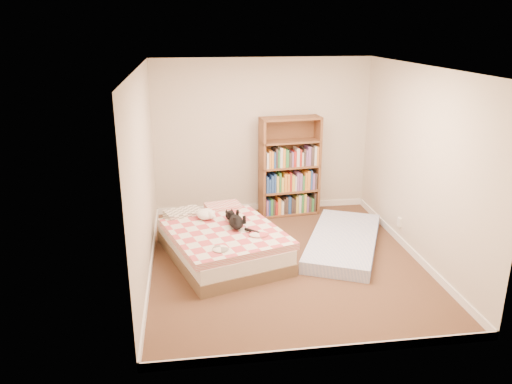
{
  "coord_description": "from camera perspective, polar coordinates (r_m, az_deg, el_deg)",
  "views": [
    {
      "loc": [
        -1.22,
        -5.84,
        2.98
      ],
      "look_at": [
        -0.35,
        0.3,
        0.89
      ],
      "focal_mm": 35.0,
      "sensor_mm": 36.0,
      "label": 1
    }
  ],
  "objects": [
    {
      "name": "white_dog",
      "position": [
        6.88,
        -5.69,
        -2.53
      ],
      "size": [
        0.28,
        0.29,
        0.13
      ],
      "rotation": [
        0.0,
        0.0,
        -0.07
      ],
      "color": "white",
      "rests_on": "bed"
    },
    {
      "name": "floor_mattress",
      "position": [
        7.13,
        9.95,
        -5.59
      ],
      "size": [
        1.6,
        2.13,
        0.17
      ],
      "primitive_type": "cube",
      "rotation": [
        0.0,
        0.0,
        -0.43
      ],
      "color": "#7B90CE",
      "rests_on": "room"
    },
    {
      "name": "bed",
      "position": [
        6.72,
        -3.92,
        -5.63
      ],
      "size": [
        1.78,
        2.13,
        0.49
      ],
      "rotation": [
        0.0,
        0.0,
        0.31
      ],
      "color": "brown",
      "rests_on": "room"
    },
    {
      "name": "bookshelf",
      "position": [
        8.14,
        3.8,
        1.45
      ],
      "size": [
        1.0,
        0.43,
        1.61
      ],
      "rotation": [
        0.0,
        0.0,
        0.11
      ],
      "color": "brown",
      "rests_on": "room"
    },
    {
      "name": "black_cat",
      "position": [
        6.61,
        -2.29,
        -3.3
      ],
      "size": [
        0.3,
        0.72,
        0.16
      ],
      "rotation": [
        0.0,
        0.0,
        0.26
      ],
      "color": "black",
      "rests_on": "bed"
    },
    {
      "name": "room",
      "position": [
        6.23,
        3.56,
        1.97
      ],
      "size": [
        3.51,
        4.01,
        2.51
      ],
      "color": "#492F1F",
      "rests_on": "ground"
    }
  ]
}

